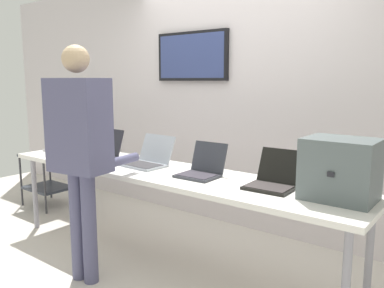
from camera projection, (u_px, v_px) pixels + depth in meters
The scene contains 13 objects.
ground at pixel (165, 262), 3.41m from camera, with size 8.00×8.00×0.04m, color beige.
back_wall at pixel (235, 97), 4.08m from camera, with size 8.00×0.11×2.71m.
workbench at pixel (164, 176), 3.29m from camera, with size 3.35×0.70×0.79m.
equipment_box at pixel (340, 169), 2.45m from camera, with size 0.43×0.36×0.39m.
laptop_station_0 at pixel (67, 145), 4.19m from camera, with size 0.36×0.34×0.25m.
laptop_station_1 at pixel (103, 152), 3.80m from camera, with size 0.33×0.36×0.27m.
laptop_station_2 at pixel (148, 159), 3.46m from camera, with size 0.38×0.37×0.25m.
laptop_station_3 at pixel (202, 169), 3.08m from camera, with size 0.31×0.33×0.25m.
laptop_station_4 at pixel (273, 179), 2.75m from camera, with size 0.33×0.36×0.25m.
person at pixel (80, 142), 2.90m from camera, with size 0.50×0.63×1.78m.
coffee_mug at pixel (67, 156), 3.66m from camera, with size 0.08×0.08×0.08m.
paper_sheet at pixel (111, 166), 3.42m from camera, with size 0.22×0.30×0.00m.
storage_cart at pixel (47, 172), 4.83m from camera, with size 0.56×0.44×0.64m.
Camera 1 is at (2.14, -2.39, 1.53)m, focal length 36.96 mm.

